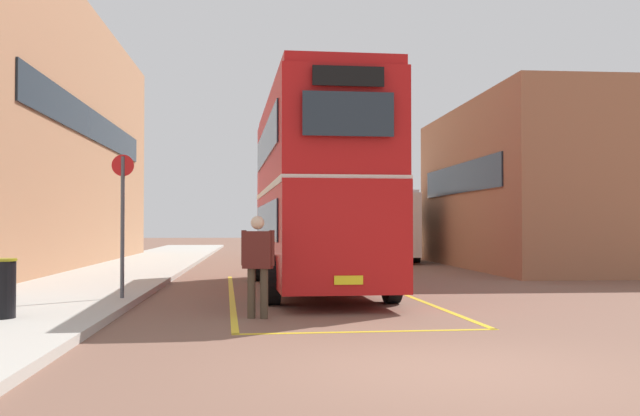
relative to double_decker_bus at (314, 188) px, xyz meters
The scene contains 9 objects.
ground_plane 5.24m from the double_decker_bus, 81.40° to the left, with size 135.60×135.60×0.00m, color brown.
sidewalk_left 9.38m from the double_decker_bus, 129.91° to the left, with size 4.00×57.60×0.14m, color #B2ADA3.
brick_building_left 14.47m from the double_decker_bus, 136.96° to the left, with size 6.13×23.72×9.56m.
depot_building_right 13.19m from the double_decker_bus, 42.87° to the left, with size 7.01×12.96×6.08m.
double_decker_bus is the anchor object (origin of this frame).
single_deck_bus 16.30m from the double_decker_bus, 74.34° to the left, with size 3.30×10.05×3.02m.
pedestrian_boarding 5.66m from the double_decker_bus, 104.80° to the right, with size 0.57×0.35×1.77m.
bus_stop_sign 5.08m from the double_decker_bus, 144.78° to the right, with size 0.44×0.09×2.90m.
bay_marking_yellow 3.13m from the double_decker_bus, 88.86° to the right, with size 4.60×12.25×0.01m.
Camera 1 is at (-2.10, -8.11, 1.62)m, focal length 41.09 mm.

